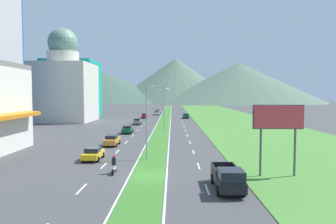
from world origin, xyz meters
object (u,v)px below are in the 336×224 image
at_px(car_6, 93,154).
at_px(motorcycle_rider, 114,166).
at_px(street_lamp_mid, 163,104).
at_px(street_lamp_far, 164,100).
at_px(street_lamp_near, 149,117).
at_px(pickup_truck_0, 228,178).
at_px(car_0, 112,140).
at_px(car_8, 137,121).
at_px(car_1, 158,111).
at_px(car_3, 157,113).
at_px(car_5, 145,116).
at_px(car_2, 127,129).
at_px(billboard_roadside, 278,122).
at_px(car_7, 186,116).

distance_m(car_6, motorcycle_rider, 7.16).
height_order(street_lamp_mid, street_lamp_far, street_lamp_far).
bearing_deg(car_6, street_lamp_mid, -13.76).
xyz_separation_m(street_lamp_near, pickup_truck_0, (7.16, -11.65, -4.01)).
height_order(car_0, car_8, car_8).
xyz_separation_m(car_1, motorcycle_rider, (0.25, -95.18, -0.01)).
xyz_separation_m(street_lamp_far, car_3, (-3.20, 18.94, -5.18)).
bearing_deg(car_3, car_5, 168.55).
bearing_deg(street_lamp_mid, car_2, -142.30).
bearing_deg(pickup_truck_0, street_lamp_far, -174.25).
height_order(car_1, car_8, car_8).
distance_m(car_0, car_6, 10.10).
relative_size(street_lamp_far, car_6, 2.54).
relative_size(car_1, car_3, 0.87).
relative_size(street_lamp_mid, car_6, 2.40).
relative_size(street_lamp_mid, car_2, 2.20).
xyz_separation_m(street_lamp_mid, car_0, (-7.07, -19.61, -4.82)).
bearing_deg(street_lamp_near, billboard_roadside, -30.56).
bearing_deg(street_lamp_near, car_1, 92.05).
bearing_deg(car_6, motorcycle_rider, -149.36).
bearing_deg(car_0, street_lamp_far, -7.51).
height_order(car_1, car_7, car_7).
relative_size(car_2, car_7, 0.97).
height_order(street_lamp_far, car_8, street_lamp_far).
relative_size(car_2, car_6, 1.09).
height_order(street_lamp_near, street_lamp_far, street_lamp_far).
height_order(car_0, car_5, car_0).
relative_size(street_lamp_far, car_2, 2.33).
bearing_deg(car_6, car_7, -12.29).
xyz_separation_m(billboard_roadside, car_0, (-18.90, 17.10, -4.35)).
xyz_separation_m(street_lamp_mid, car_3, (-3.82, 48.22, -4.87)).
distance_m(street_lamp_far, motorcycle_rider, 65.42).
distance_m(car_3, car_8, 36.11).
height_order(car_2, car_5, car_5).
distance_m(car_2, car_5, 38.32).
height_order(car_2, car_7, car_2).
xyz_separation_m(street_lamp_far, car_2, (-6.22, -34.57, -5.14)).
bearing_deg(street_lamp_near, street_lamp_far, 89.91).
height_order(street_lamp_far, car_2, street_lamp_far).
xyz_separation_m(car_0, car_3, (3.25, 67.83, -0.05)).
distance_m(car_0, pickup_truck_0, 25.26).
xyz_separation_m(car_6, pickup_truck_0, (13.73, -11.24, 0.24)).
distance_m(car_6, car_8, 41.95).
relative_size(car_3, pickup_truck_0, 0.86).
bearing_deg(pickup_truck_0, car_0, -147.64).
height_order(street_lamp_far, car_3, street_lamp_far).
xyz_separation_m(car_0, motorcycle_rider, (3.44, -16.25, -0.05)).
xyz_separation_m(car_2, car_6, (-0.44, -24.42, -0.04)).
distance_m(billboard_roadside, car_2, 36.81).
distance_m(street_lamp_far, car_8, 18.87).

